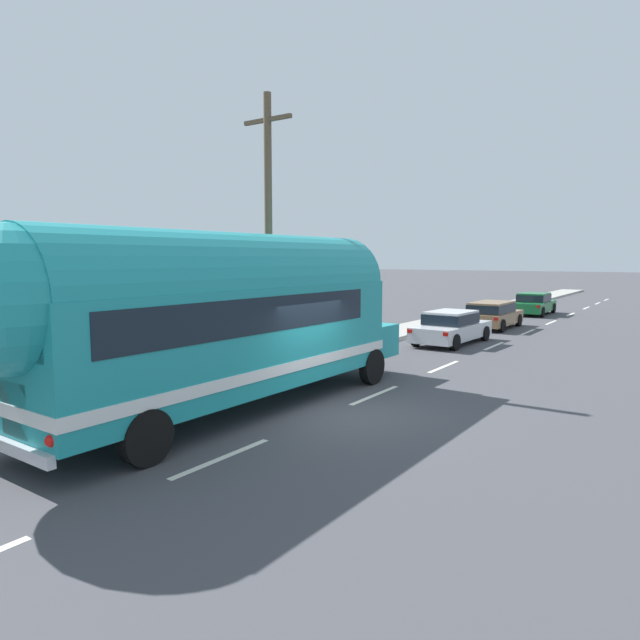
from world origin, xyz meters
TOP-DOWN VIEW (x-y plane):
  - ground_plane at (0.00, 0.00)m, footprint 300.00×300.00m
  - lane_markings at (-2.71, 12.74)m, footprint 3.98×80.00m
  - sidewalk_slab at (-4.94, 10.00)m, footprint 2.19×90.00m
  - utility_pole at (-4.30, 2.85)m, footprint 1.80×0.24m
  - painted_bus at (-1.94, -1.74)m, footprint 2.71×12.20m
  - car_lead at (-1.68, 11.45)m, footprint 2.02×4.66m
  - car_second at (-1.84, 17.45)m, footprint 1.89×4.39m
  - car_third at (-1.92, 25.93)m, footprint 1.95×4.65m

SIDE VIEW (x-z plane):
  - ground_plane at x=0.00m, z-range 0.00..0.00m
  - lane_markings at x=-2.71m, z-range 0.00..0.01m
  - sidewalk_slab at x=-4.94m, z-range 0.00..0.15m
  - car_lead at x=-1.68m, z-range 0.05..1.42m
  - car_third at x=-1.92m, z-range 0.05..1.42m
  - car_second at x=-1.84m, z-range 0.10..1.47m
  - painted_bus at x=-1.94m, z-range 0.24..4.36m
  - utility_pole at x=-4.30m, z-range 0.17..8.67m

